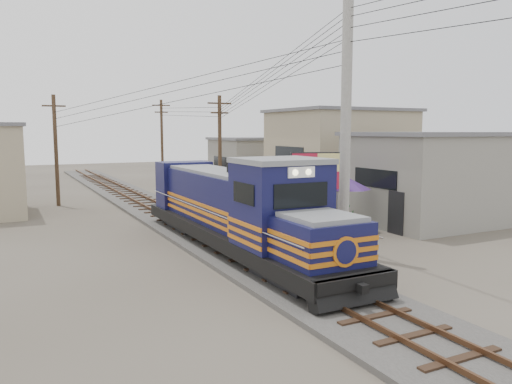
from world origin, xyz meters
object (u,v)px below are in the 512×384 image
locomotive (237,211)px  billboard (317,174)px  vendor (319,210)px  market_umbrella (346,183)px

locomotive → billboard: locomotive is taller
billboard → vendor: 2.32m
locomotive → market_umbrella: bearing=13.9°
locomotive → billboard: (4.80, 1.60, 1.16)m
vendor → market_umbrella: bearing=126.0°
locomotive → vendor: size_ratio=8.21×
locomotive → vendor: bearing=25.1°
market_umbrella → vendor: (-0.86, 1.03, -1.37)m
locomotive → billboard: 5.19m
billboard → market_umbrella: bearing=23.3°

